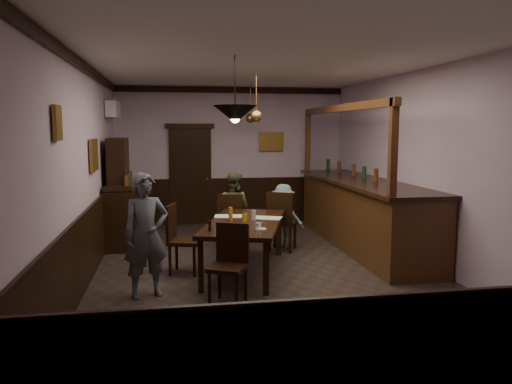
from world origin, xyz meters
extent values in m
cube|color=#2D2621|center=(0.00, 0.00, -0.01)|extent=(5.00, 8.00, 0.01)
cube|color=white|center=(0.00, 0.00, 3.00)|extent=(5.00, 8.00, 0.01)
cube|color=#C7ADC9|center=(0.00, 4.00, 1.50)|extent=(5.00, 0.01, 3.00)
cube|color=#C7ADC9|center=(0.00, -4.00, 1.50)|extent=(5.00, 0.01, 3.00)
cube|color=#C7ADC9|center=(-2.50, 0.00, 1.50)|extent=(0.01, 8.00, 3.00)
cube|color=#C7ADC9|center=(2.50, 0.00, 1.50)|extent=(0.01, 8.00, 3.00)
cube|color=black|center=(-0.28, 0.11, 0.72)|extent=(1.60, 2.40, 0.06)
cube|color=black|center=(-0.98, -0.75, 0.34)|extent=(0.07, 0.07, 0.69)
cube|color=black|center=(-0.18, -0.99, 0.34)|extent=(0.07, 0.07, 0.69)
cube|color=black|center=(-0.38, 1.20, 0.34)|extent=(0.07, 0.07, 0.69)
cube|color=black|center=(0.42, 0.96, 0.34)|extent=(0.07, 0.07, 0.69)
cube|color=black|center=(-0.31, 1.53, 0.46)|extent=(0.50, 0.50, 0.05)
cube|color=black|center=(-0.35, 1.34, 0.73)|extent=(0.43, 0.13, 0.51)
cube|color=black|center=(-0.11, 1.66, 0.22)|extent=(0.04, 0.04, 0.44)
cube|color=black|center=(-0.45, 1.73, 0.22)|extent=(0.04, 0.04, 0.44)
cube|color=black|center=(-0.18, 1.32, 0.22)|extent=(0.04, 0.04, 0.44)
cube|color=black|center=(-0.52, 1.39, 0.22)|extent=(0.04, 0.04, 0.44)
cube|color=black|center=(0.55, 1.26, 0.48)|extent=(0.60, 0.60, 0.05)
cube|color=black|center=(0.46, 1.08, 0.77)|extent=(0.42, 0.24, 0.53)
cube|color=black|center=(0.79, 1.34, 0.23)|extent=(0.04, 0.04, 0.46)
cube|color=black|center=(0.47, 1.51, 0.23)|extent=(0.04, 0.04, 0.46)
cube|color=black|center=(0.63, 1.02, 0.23)|extent=(0.04, 0.04, 0.46)
cube|color=black|center=(0.30, 1.18, 0.23)|extent=(0.04, 0.04, 0.46)
cube|color=black|center=(-0.69, -1.23, 0.44)|extent=(0.55, 0.55, 0.05)
cube|color=black|center=(-0.61, -1.06, 0.71)|extent=(0.39, 0.22, 0.49)
cube|color=black|center=(-0.92, -1.31, 0.21)|extent=(0.04, 0.04, 0.42)
cube|color=black|center=(-0.62, -1.46, 0.21)|extent=(0.04, 0.04, 0.42)
cube|color=black|center=(-0.77, -1.01, 0.21)|extent=(0.04, 0.04, 0.42)
cube|color=black|center=(-0.47, -1.16, 0.21)|extent=(0.04, 0.04, 0.42)
cube|color=black|center=(-1.15, 0.16, 0.47)|extent=(0.54, 0.54, 0.05)
cube|color=black|center=(-1.34, 0.22, 0.75)|extent=(0.16, 0.43, 0.52)
cube|color=black|center=(-1.03, -0.05, 0.22)|extent=(0.04, 0.04, 0.45)
cube|color=black|center=(-0.93, 0.28, 0.22)|extent=(0.04, 0.04, 0.45)
cube|color=black|center=(-1.37, 0.04, 0.22)|extent=(0.04, 0.04, 0.45)
cube|color=black|center=(-1.27, 0.38, 0.22)|extent=(0.04, 0.04, 0.45)
imported|color=#4D5158|center=(-1.65, -0.78, 0.78)|extent=(0.66, 0.54, 1.56)
imported|color=#4F5231|center=(-0.25, 1.72, 0.67)|extent=(0.81, 0.76, 1.33)
imported|color=slate|center=(0.61, 1.46, 0.56)|extent=(0.84, 0.74, 1.13)
cube|color=silver|center=(-0.47, 0.54, 0.75)|extent=(0.46, 0.36, 0.01)
cube|color=silver|center=(0.09, 0.29, 0.75)|extent=(0.50, 0.44, 0.01)
cube|color=#DAC250|center=(-0.39, -0.15, 0.75)|extent=(0.19, 0.19, 0.00)
cylinder|color=white|center=(-0.16, -0.52, 0.76)|extent=(0.15, 0.15, 0.01)
imported|color=white|center=(-0.18, -0.49, 0.80)|extent=(0.10, 0.10, 0.07)
cylinder|color=white|center=(-0.46, -0.40, 0.76)|extent=(0.22, 0.22, 0.01)
torus|color=#C68C47|center=(-0.53, -0.36, 0.79)|extent=(0.13, 0.13, 0.04)
torus|color=#C68C47|center=(-0.45, -0.39, 0.79)|extent=(0.13, 0.13, 0.04)
cylinder|color=yellow|center=(-0.29, 0.04, 0.81)|extent=(0.07, 0.07, 0.12)
cylinder|color=#BF721E|center=(-0.48, 0.19, 0.85)|extent=(0.06, 0.06, 0.20)
cylinder|color=silver|center=(-0.14, 0.15, 0.82)|extent=(0.06, 0.06, 0.15)
cylinder|color=black|center=(-0.84, -0.51, 0.82)|extent=(0.04, 0.04, 0.14)
cube|color=black|center=(-2.20, 2.20, 0.52)|extent=(0.52, 1.46, 1.04)
cube|color=black|center=(-2.20, 2.20, 1.09)|extent=(0.50, 1.41, 0.08)
cube|color=black|center=(-2.25, 2.20, 1.51)|extent=(0.31, 0.94, 0.83)
cube|color=#462912|center=(2.00, 1.28, 0.57)|extent=(0.94, 4.36, 1.14)
cube|color=black|center=(1.98, 1.28, 1.16)|extent=(1.04, 4.47, 0.06)
cube|color=#462912|center=(1.58, 1.28, 2.44)|extent=(0.10, 4.26, 0.12)
cube|color=#462912|center=(1.58, -0.80, 1.82)|extent=(0.10, 0.10, 1.35)
cube|color=#462912|center=(1.58, 3.36, 1.82)|extent=(0.10, 0.10, 1.35)
cube|color=black|center=(-0.90, 3.95, 1.05)|extent=(0.90, 0.06, 2.10)
cube|color=white|center=(-2.38, 2.90, 2.45)|extent=(0.20, 0.85, 0.30)
cube|color=olive|center=(-2.46, -1.60, 2.15)|extent=(0.04, 0.28, 0.36)
cube|color=olive|center=(-2.46, 0.80, 1.70)|extent=(0.04, 0.62, 0.48)
cube|color=olive|center=(0.90, 3.96, 1.80)|extent=(0.55, 0.04, 0.42)
cylinder|color=black|center=(-0.52, -0.66, 2.64)|extent=(0.02, 0.02, 0.73)
cone|color=black|center=(-0.52, -0.66, 2.27)|extent=(0.56, 0.56, 0.22)
sphere|color=#FFD88C|center=(-0.52, -0.66, 2.22)|extent=(0.12, 0.12, 0.12)
cylinder|color=#BF8C3F|center=(0.10, 1.31, 2.65)|extent=(0.02, 0.02, 0.70)
cone|color=#BF8C3F|center=(0.10, 1.31, 2.30)|extent=(0.20, 0.20, 0.22)
sphere|color=#FFD88C|center=(0.10, 1.31, 2.25)|extent=(0.12, 0.12, 0.12)
cylinder|color=#BF8C3F|center=(0.30, 3.15, 2.65)|extent=(0.02, 0.02, 0.70)
cone|color=#BF8C3F|center=(0.30, 3.15, 2.30)|extent=(0.20, 0.20, 0.22)
sphere|color=#FFD88C|center=(0.30, 3.15, 2.25)|extent=(0.12, 0.12, 0.12)
camera|label=1|loc=(-1.35, -6.98, 2.09)|focal=35.00mm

